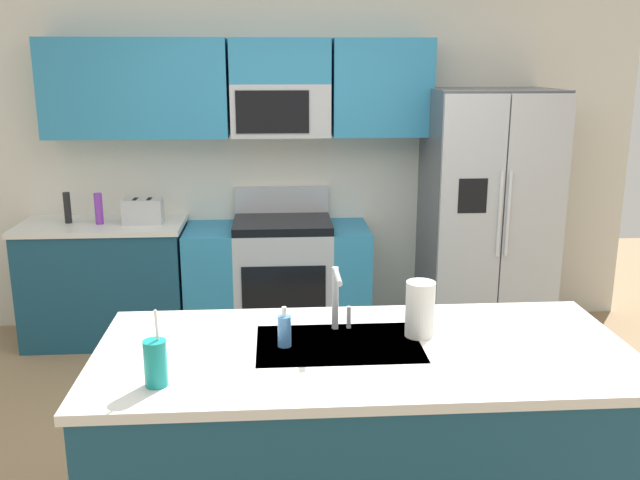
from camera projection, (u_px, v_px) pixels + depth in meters
name	position (u px, v px, depth m)	size (l,w,h in m)	color
ground_plane	(320.00, 463.00, 3.62)	(9.00, 9.00, 0.00)	#997A56
kitchen_wall_unit	(283.00, 138.00, 5.25)	(5.20, 0.43, 2.60)	silver
back_counter	(106.00, 281.00, 5.15)	(1.18, 0.63, 0.90)	navy
range_oven	(278.00, 278.00, 5.24)	(1.36, 0.61, 1.10)	#B7BABF
refrigerator	(487.00, 215.00, 5.15)	(0.90, 0.76, 1.85)	#4C4F54
island_counter	(362.00, 445.00, 2.94)	(2.19, 0.99, 0.90)	navy
toaster	(143.00, 211.00, 4.99)	(0.28, 0.16, 0.18)	#B7BABF
pepper_mill	(67.00, 208.00, 4.99)	(0.05, 0.05, 0.22)	black
bottle_purple	(99.00, 209.00, 4.97)	(0.06, 0.06, 0.22)	purple
sink_faucet	(337.00, 294.00, 2.97)	(0.08, 0.21, 0.28)	#B7BABF
drink_cup_teal	(156.00, 363.00, 2.48)	(0.08, 0.08, 0.29)	teal
soap_dispenser	(284.00, 330.00, 2.83)	(0.06, 0.06, 0.17)	#4C8CD8
paper_towel_roll	(420.00, 309.00, 2.92)	(0.12, 0.12, 0.24)	white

